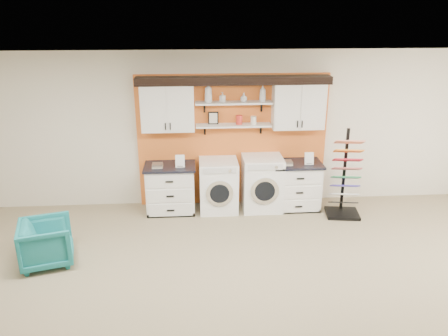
{
  "coord_description": "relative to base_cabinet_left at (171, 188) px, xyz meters",
  "views": [
    {
      "loc": [
        -0.68,
        -3.58,
        3.46
      ],
      "look_at": [
        -0.27,
        2.3,
        1.29
      ],
      "focal_mm": 35.0,
      "sensor_mm": 36.0,
      "label": 1
    }
  ],
  "objects": [
    {
      "name": "ceiling",
      "position": [
        1.13,
        -3.64,
        2.36
      ],
      "size": [
        10.0,
        10.0,
        0.0
      ],
      "primitive_type": "plane",
      "rotation": [
        3.14,
        0.0,
        0.0
      ],
      "color": "white",
      "rests_on": "wall_back"
    },
    {
      "name": "wall_back",
      "position": [
        1.13,
        0.36,
        0.96
      ],
      "size": [
        10.0,
        0.0,
        10.0
      ],
      "primitive_type": "plane",
      "rotation": [
        1.57,
        0.0,
        0.0
      ],
      "color": "beige",
      "rests_on": "floor"
    },
    {
      "name": "accent_panel",
      "position": [
        1.13,
        0.32,
        0.76
      ],
      "size": [
        3.4,
        0.07,
        2.4
      ],
      "primitive_type": "cube",
      "color": "orange",
      "rests_on": "wall_back"
    },
    {
      "name": "upper_cabinet_left",
      "position": [
        -0.0,
        0.15,
        1.44
      ],
      "size": [
        0.9,
        0.35,
        0.84
      ],
      "color": "white",
      "rests_on": "wall_back"
    },
    {
      "name": "upper_cabinet_right",
      "position": [
        2.26,
        0.15,
        1.44
      ],
      "size": [
        0.9,
        0.35,
        0.84
      ],
      "color": "white",
      "rests_on": "wall_back"
    },
    {
      "name": "shelf_lower",
      "position": [
        1.13,
        0.16,
        1.09
      ],
      "size": [
        1.32,
        0.28,
        0.03
      ],
      "primitive_type": "cube",
      "color": "white",
      "rests_on": "wall_back"
    },
    {
      "name": "shelf_upper",
      "position": [
        1.13,
        0.16,
        1.49
      ],
      "size": [
        1.32,
        0.28,
        0.03
      ],
      "primitive_type": "cube",
      "color": "white",
      "rests_on": "wall_back"
    },
    {
      "name": "crown_molding",
      "position": [
        1.13,
        0.17,
        1.89
      ],
      "size": [
        3.3,
        0.41,
        0.13
      ],
      "color": "black",
      "rests_on": "wall_back"
    },
    {
      "name": "picture_frame",
      "position": [
        0.78,
        0.21,
        1.22
      ],
      "size": [
        0.18,
        0.02,
        0.22
      ],
      "color": "black",
      "rests_on": "shelf_lower"
    },
    {
      "name": "canister_red",
      "position": [
        1.23,
        0.16,
        1.19
      ],
      "size": [
        0.11,
        0.11,
        0.16
      ],
      "primitive_type": "cylinder",
      "color": "red",
      "rests_on": "shelf_lower"
    },
    {
      "name": "canister_cream",
      "position": [
        1.48,
        0.16,
        1.18
      ],
      "size": [
        0.1,
        0.1,
        0.14
      ],
      "primitive_type": "cylinder",
      "color": "silver",
      "rests_on": "shelf_lower"
    },
    {
      "name": "base_cabinet_left",
      "position": [
        0.0,
        0.0,
        0.0
      ],
      "size": [
        0.89,
        0.66,
        0.88
      ],
      "color": "white",
      "rests_on": "floor"
    },
    {
      "name": "base_cabinet_right",
      "position": [
        2.26,
        0.0,
        -0.0
      ],
      "size": [
        0.88,
        0.66,
        0.87
      ],
      "color": "white",
      "rests_on": "floor"
    },
    {
      "name": "washer",
      "position": [
        0.85,
        -0.0,
        0.03
      ],
      "size": [
        0.67,
        0.71,
        0.94
      ],
      "color": "white",
      "rests_on": "floor"
    },
    {
      "name": "dryer",
      "position": [
        1.64,
        -0.0,
        0.06
      ],
      "size": [
        0.71,
        0.71,
        0.99
      ],
      "color": "white",
      "rests_on": "floor"
    },
    {
      "name": "sample_rack",
      "position": [
        3.03,
        -0.37,
        0.06
      ],
      "size": [
        0.62,
        0.54,
        1.54
      ],
      "rotation": [
        0.0,
        0.0,
        -0.14
      ],
      "color": "black",
      "rests_on": "floor"
    },
    {
      "name": "armchair",
      "position": [
        -1.69,
        -1.6,
        -0.12
      ],
      "size": [
        0.86,
        0.85,
        0.64
      ],
      "primitive_type": "imported",
      "rotation": [
        0.0,
        0.0,
        1.84
      ],
      "color": "#167276",
      "rests_on": "floor"
    },
    {
      "name": "soap_bottle_a",
      "position": [
        0.7,
        0.16,
        1.68
      ],
      "size": [
        0.15,
        0.16,
        0.34
      ],
      "primitive_type": "imported",
      "rotation": [
        0.0,
        0.0,
        2.94
      ],
      "color": "silver",
      "rests_on": "shelf_upper"
    },
    {
      "name": "soap_bottle_b",
      "position": [
        0.94,
        0.16,
        1.59
      ],
      "size": [
        0.11,
        0.11,
        0.17
      ],
      "primitive_type": "imported",
      "rotation": [
        0.0,
        0.0,
        3.93
      ],
      "color": "silver",
      "rests_on": "shelf_upper"
    },
    {
      "name": "soap_bottle_c",
      "position": [
        1.3,
        0.16,
        1.58
      ],
      "size": [
        0.16,
        0.16,
        0.15
      ],
      "primitive_type": "imported",
      "rotation": [
        0.0,
        0.0,
        2.63
      ],
      "color": "silver",
      "rests_on": "shelf_upper"
    },
    {
      "name": "soap_bottle_d",
      "position": [
        1.63,
        0.16,
        1.65
      ],
      "size": [
        0.12,
        0.12,
        0.29
      ],
      "primitive_type": "imported",
      "rotation": [
        0.0,
        0.0,
        3.06
      ],
      "color": "silver",
      "rests_on": "shelf_upper"
    }
  ]
}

